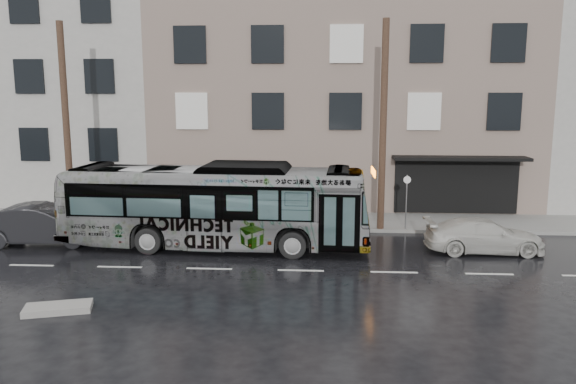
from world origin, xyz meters
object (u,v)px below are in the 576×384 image
utility_pole_rear (66,125)px  white_sedan (484,236)px  utility_pole_front (383,127)px  dark_sedan (43,225)px  bus (216,206)px  sign_post (406,202)px

utility_pole_rear → white_sedan: 18.35m
utility_pole_front → dark_sedan: bearing=-167.9°
utility_pole_front → white_sedan: bearing=-39.8°
utility_pole_rear → bus: bearing=-22.5°
utility_pole_rear → bus: (7.23, -3.00, -2.97)m
utility_pole_rear → sign_post: size_ratio=3.75×
bus → white_sedan: bearing=-87.3°
utility_pole_rear → sign_post: bearing=0.0°
utility_pole_front → utility_pole_rear: same height
utility_pole_front → sign_post: utility_pole_front is taller
utility_pole_rear → dark_sedan: (0.15, -2.97, -3.83)m
sign_post → bus: size_ratio=0.20×
utility_pole_front → dark_sedan: size_ratio=1.81×
utility_pole_front → sign_post: bearing=0.0°
utility_pole_front → bus: 7.98m
utility_pole_front → bus: size_ratio=0.74×
utility_pole_rear → white_sedan: utility_pole_rear is taller
sign_post → bus: bus is taller
utility_pole_front → utility_pole_rear: size_ratio=1.00×
bus → dark_sedan: bus is taller
dark_sedan → utility_pole_rear: bearing=-2.3°
bus → white_sedan: size_ratio=2.71×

